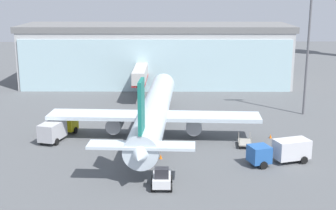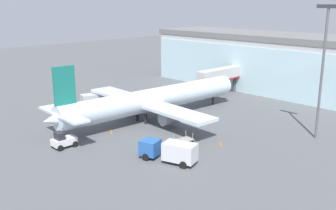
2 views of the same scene
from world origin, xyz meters
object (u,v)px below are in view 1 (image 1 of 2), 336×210
Objects in this scene: baggage_cart at (245,142)px; safety_cone_nose at (161,157)px; jet_bridge at (141,75)px; fuel_truck at (281,151)px; airplane at (155,111)px; safety_cone_wingtip at (271,136)px; pushback_tug at (162,179)px; catering_truck at (58,128)px; apron_light_mast at (308,44)px.

safety_cone_nose is (-10.69, -4.37, -0.23)m from baggage_cart.
jet_bridge is 37.61m from fuel_truck.
airplane is (2.91, -22.61, -0.91)m from jet_bridge.
baggage_cart is at bearing -150.84° from jet_bridge.
jet_bridge is 30.56m from safety_cone_wingtip.
jet_bridge reaches higher than safety_cone_nose.
baggage_cart is at bearing 22.25° from safety_cone_nose.
safety_cone_wingtip is at bearing -41.59° from pushback_tug.
jet_bridge is at bearing 96.79° from safety_cone_nose.
baggage_cart is (11.54, -4.64, -2.90)m from airplane.
safety_cone_nose is (13.76, -7.66, -1.19)m from catering_truck.
airplane reaches higher than safety_cone_wingtip.
catering_truck is 24.69m from baggage_cart.
catering_truck is 15.80m from safety_cone_nose.
apron_light_mast is at bearing 56.71° from safety_cone_wingtip.
pushback_tug is 5.88× the size of safety_cone_nose.
catering_truck is (-10.00, -23.97, -2.84)m from jet_bridge.
fuel_truck is 15.29m from pushback_tug.
jet_bridge is 23.82× the size of safety_cone_wingtip.
apron_light_mast reaches higher than fuel_truck.
jet_bridge is at bearing 155.89° from apron_light_mast.
fuel_truck is at bearing -145.38° from baggage_cart.
baggage_cart is (-3.18, 5.84, -0.97)m from fuel_truck.
airplane is 13.07× the size of baggage_cart.
jet_bridge is at bearing 11.28° from airplane.
safety_cone_nose is at bearing -102.20° from catering_truck.
catering_truck is at bearing -161.62° from apron_light_mast.
jet_bridge is 1.72× the size of fuel_truck.
baggage_cart is at bearing -141.12° from safety_cone_wingtip.
jet_bridge is 4.44× the size of baggage_cart.
catering_truck is 1.00× the size of fuel_truck.
airplane is 12.77m from baggage_cart.
jet_bridge is 1.72× the size of catering_truck.
apron_light_mast is 2.48× the size of fuel_truck.
fuel_truck is at bearing -95.49° from safety_cone_wingtip.
jet_bridge is at bearing -5.76° from catering_truck.
safety_cone_nose is at bearing -171.99° from jet_bridge.
fuel_truck is at bearing -62.81° from pushback_tug.
airplane is at bearing 4.39° from pushback_tug.
airplane is at bearing -67.10° from catering_truck.
airplane is at bearing -171.44° from jet_bridge.
airplane reaches higher than jet_bridge.
baggage_cart is at bearing -78.72° from fuel_truck.
jet_bridge is 26.13m from catering_truck.
jet_bridge is at bearing -79.23° from fuel_truck.
apron_light_mast is 37.37m from pushback_tug.
safety_cone_wingtip is at bearing -123.29° from apron_light_mast.
fuel_truck is 14.00m from safety_cone_nose.
baggage_cart is 0.91× the size of pushback_tug.
airplane is at bearing 95.39° from safety_cone_nose.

